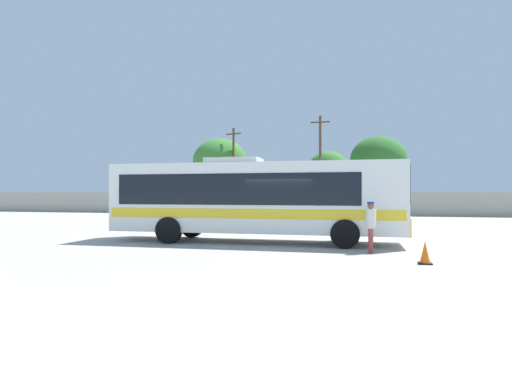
% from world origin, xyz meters
% --- Properties ---
extents(ground_plane, '(300.00, 300.00, 0.00)m').
position_xyz_m(ground_plane, '(0.00, 10.00, 0.00)').
color(ground_plane, '#A3A099').
extents(perimeter_wall, '(80.00, 0.30, 2.10)m').
position_xyz_m(perimeter_wall, '(0.00, 22.34, 1.05)').
color(perimeter_wall, '#9E998C').
rests_on(perimeter_wall, ground_plane).
extents(coach_bus_white_yellow, '(11.65, 2.78, 3.40)m').
position_xyz_m(coach_bus_white_yellow, '(-1.30, 0.24, 1.82)').
color(coach_bus_white_yellow, white).
rests_on(coach_bus_white_yellow, ground_plane).
extents(attendant_by_bus_door, '(0.37, 0.37, 1.69)m').
position_xyz_m(attendant_by_bus_door, '(3.28, -1.87, 0.96)').
color(attendant_by_bus_door, '#99383D').
rests_on(attendant_by_bus_door, ground_plane).
extents(parked_car_leftmost_white, '(4.26, 2.10, 1.42)m').
position_xyz_m(parked_car_leftmost_white, '(-9.42, 19.21, 0.76)').
color(parked_car_leftmost_white, silver).
rests_on(parked_car_leftmost_white, ground_plane).
extents(parked_car_second_red, '(4.37, 2.02, 1.48)m').
position_xyz_m(parked_car_second_red, '(-4.20, 19.66, 0.78)').
color(parked_car_second_red, red).
rests_on(parked_car_second_red, ground_plane).
extents(parked_car_third_maroon, '(4.40, 2.26, 1.50)m').
position_xyz_m(parked_car_third_maroon, '(1.19, 19.36, 0.79)').
color(parked_car_third_maroon, maroon).
rests_on(parked_car_third_maroon, ground_plane).
extents(utility_pole_near, '(1.76, 0.64, 8.74)m').
position_xyz_m(utility_pole_near, '(-9.53, 25.87, 4.55)').
color(utility_pole_near, '#4C3823').
rests_on(utility_pole_near, ground_plane).
extents(utility_pole_far, '(1.80, 0.24, 9.28)m').
position_xyz_m(utility_pole_far, '(-0.44, 23.88, 4.83)').
color(utility_pole_far, '#4C3823').
rests_on(utility_pole_far, ground_plane).
extents(roadside_tree_left, '(5.87, 5.87, 7.94)m').
position_xyz_m(roadside_tree_left, '(-11.63, 27.76, 5.44)').
color(roadside_tree_left, brown).
rests_on(roadside_tree_left, ground_plane).
extents(roadside_tree_midleft, '(3.78, 3.78, 6.05)m').
position_xyz_m(roadside_tree_midleft, '(0.23, 25.15, 4.42)').
color(roadside_tree_midleft, brown).
rests_on(roadside_tree_midleft, ground_plane).
extents(roadside_tree_midright, '(5.53, 5.53, 7.69)m').
position_xyz_m(roadside_tree_midright, '(5.02, 27.69, 5.33)').
color(roadside_tree_midright, brown).
rests_on(roadside_tree_midright, ground_plane).
extents(traffic_cone_on_apron, '(0.36, 0.36, 0.64)m').
position_xyz_m(traffic_cone_on_apron, '(4.67, -3.88, 0.31)').
color(traffic_cone_on_apron, black).
rests_on(traffic_cone_on_apron, ground_plane).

